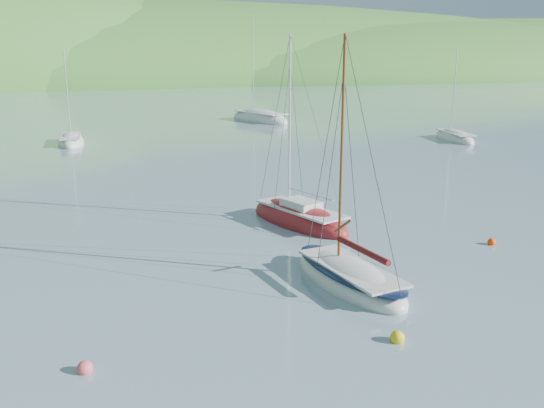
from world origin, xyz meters
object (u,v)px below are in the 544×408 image
object	(u,v)px
distant_sloop_b	(260,119)
daysailer_white	(349,278)
distant_sloop_a	(71,142)
sloop_red	(299,220)
distant_sloop_d	(454,138)

from	to	relation	value
distant_sloop_b	daysailer_white	bearing A→B (deg)	-125.73
distant_sloop_a	daysailer_white	bearing A→B (deg)	-73.52
sloop_red	distant_sloop_b	world-z (taller)	distant_sloop_b
daysailer_white	sloop_red	distance (m)	8.33
daysailer_white	distant_sloop_a	bearing A→B (deg)	95.52
distant_sloop_a	distant_sloop_b	bearing A→B (deg)	29.04
distant_sloop_a	distant_sloop_d	size ratio (longest dim) A/B	1.00
distant_sloop_a	sloop_red	bearing A→B (deg)	-68.26
sloop_red	distant_sloop_d	world-z (taller)	sloop_red
distant_sloop_a	distant_sloop_d	bearing A→B (deg)	-12.39
distant_sloop_b	distant_sloop_d	bearing A→B (deg)	-78.71
distant_sloop_a	distant_sloop_d	world-z (taller)	distant_sloop_d
daysailer_white	distant_sloop_a	distance (m)	40.81
sloop_red	daysailer_white	bearing A→B (deg)	-116.48
distant_sloop_b	distant_sloop_d	xyz separation A→B (m)	(13.36, -20.55, -0.05)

